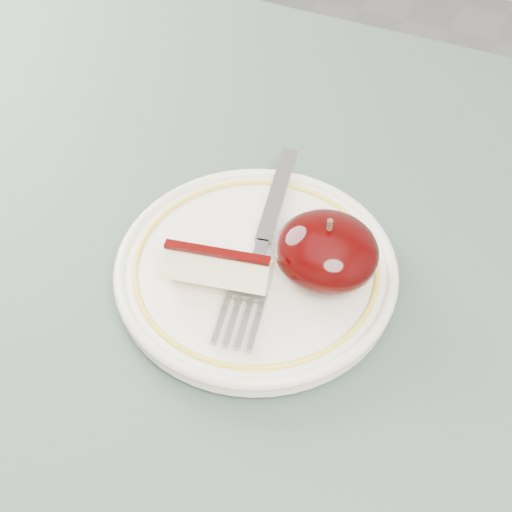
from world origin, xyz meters
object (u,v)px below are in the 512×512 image
at_px(table, 89,388).
at_px(fork, 262,243).
at_px(plate, 256,269).
at_px(apple_half, 327,251).

relative_size(table, fork, 4.60).
bearing_deg(fork, plate, 177.32).
xyz_separation_m(plate, fork, (-0.00, 0.02, 0.01)).
bearing_deg(apple_half, table, -146.60).
bearing_deg(plate, apple_half, 15.95).
height_order(table, plate, plate).
height_order(table, apple_half, apple_half).
distance_m(plate, apple_half, 0.06).
distance_m(table, fork, 0.18).
bearing_deg(table, fork, 45.26).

